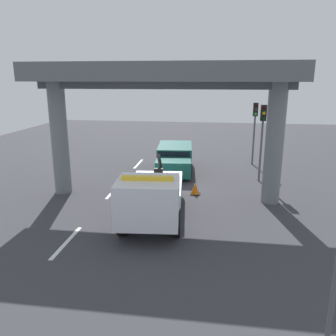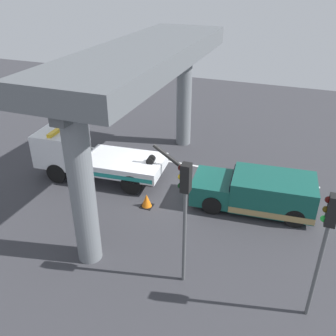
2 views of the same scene
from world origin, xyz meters
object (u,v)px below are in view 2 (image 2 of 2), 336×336
at_px(traffic_light_near, 326,232).
at_px(traffic_light_far, 185,200).
at_px(traffic_cone_orange, 147,201).
at_px(tow_truck_white, 88,154).
at_px(towed_van_green, 259,192).

xyz_separation_m(traffic_light_near, traffic_light_far, (4.00, 0.00, 0.11)).
bearing_deg(traffic_light_far, traffic_cone_orange, -51.07).
height_order(tow_truck_white, towed_van_green, tow_truck_white).
bearing_deg(towed_van_green, traffic_light_near, 113.62).
bearing_deg(tow_truck_white, towed_van_green, -179.51).
relative_size(traffic_light_far, traffic_cone_orange, 7.21).
bearing_deg(traffic_cone_orange, tow_truck_white, -22.24).
height_order(tow_truck_white, traffic_cone_orange, tow_truck_white).
bearing_deg(tow_truck_white, traffic_light_far, 142.60).
xyz_separation_m(traffic_light_near, traffic_cone_orange, (6.90, -3.59, -2.84)).
relative_size(tow_truck_white, traffic_light_near, 1.70).
bearing_deg(traffic_light_near, towed_van_green, -66.38).
distance_m(tow_truck_white, towed_van_green, 8.48).
bearing_deg(traffic_light_far, towed_van_green, -108.01).
bearing_deg(tow_truck_white, traffic_cone_orange, 157.76).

